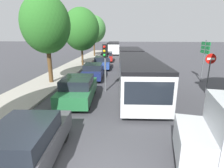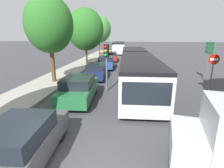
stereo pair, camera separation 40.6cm
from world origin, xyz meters
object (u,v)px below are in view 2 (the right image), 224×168
object	(u,v)px
no_entry_sign	(213,68)
traffic_light	(106,57)
city_bus_rear	(119,47)
queued_car_blue	(106,62)
queued_car_red	(112,57)
tree_left_far	(85,31)
queued_car_graphite	(20,144)
direction_sign_post	(209,53)
tree_left_distant	(99,29)
tree_left_mid	(50,26)
articulated_bus	(136,65)
queued_car_green	(79,89)
queued_car_navy	(96,71)

from	to	relation	value
no_entry_sign	traffic_light	bearing A→B (deg)	-89.45
city_bus_rear	queued_car_blue	bearing A→B (deg)	176.88
queued_car_red	tree_left_far	world-z (taller)	tree_left_far
queued_car_graphite	direction_sign_post	xyz separation A→B (m)	(9.73, 11.36, 1.81)
tree_left_distant	tree_left_far	bearing A→B (deg)	-88.50
tree_left_mid	tree_left_far	distance (m)	8.59
no_entry_sign	direction_sign_post	bearing A→B (deg)	163.68
articulated_bus	queued_car_red	bearing A→B (deg)	-165.08
queued_car_red	tree_left_distant	distance (m)	7.66
articulated_bus	direction_sign_post	xyz separation A→B (m)	(6.05, 0.05, 1.14)
traffic_light	tree_left_distant	distance (m)	21.33
city_bus_rear	queued_car_red	xyz separation A→B (m)	(-0.08, -12.67, -0.64)
articulated_bus	no_entry_sign	size ratio (longest dim) A/B	5.93
traffic_light	no_entry_sign	distance (m)	7.19
queued_car_graphite	no_entry_sign	size ratio (longest dim) A/B	1.56
traffic_light	no_entry_sign	size ratio (longest dim) A/B	1.21
tree_left_distant	traffic_light	bearing A→B (deg)	-77.53
queued_car_red	tree_left_mid	distance (m)	14.29
queued_car_green	tree_left_mid	xyz separation A→B (m)	(-3.38, 3.79, 3.91)
queued_car_navy	traffic_light	size ratio (longest dim) A/B	1.23
city_bus_rear	queued_car_blue	world-z (taller)	city_bus_rear
no_entry_sign	articulated_bus	bearing A→B (deg)	-124.38
queued_car_graphite	city_bus_rear	bearing A→B (deg)	-3.85
queued_car_green	tree_left_distant	distance (m)	23.32
queued_car_graphite	direction_sign_post	size ratio (longest dim) A/B	1.22
city_bus_rear	queued_car_graphite	bearing A→B (deg)	176.67
queued_car_navy	queued_car_graphite	bearing A→B (deg)	176.52
queued_car_green	tree_left_far	world-z (taller)	tree_left_far
queued_car_graphite	queued_car_green	xyz separation A→B (m)	(0.08, 5.75, 0.03)
queued_car_navy	traffic_light	bearing A→B (deg)	-160.60
queued_car_graphite	no_entry_sign	world-z (taller)	no_entry_sign
queued_car_graphite	articulated_bus	bearing A→B (deg)	-21.73
queued_car_graphite	direction_sign_post	bearing A→B (deg)	-44.29
city_bus_rear	queued_car_navy	world-z (taller)	city_bus_rear
traffic_light	direction_sign_post	distance (m)	8.92
tree_left_far	city_bus_rear	bearing A→B (deg)	80.76
queued_car_green	queued_car_blue	bearing A→B (deg)	-3.85
tree_left_mid	city_bus_rear	bearing A→B (deg)	82.62
queued_car_red	no_entry_sign	world-z (taller)	no_entry_sign
articulated_bus	queued_car_graphite	distance (m)	11.91
queued_car_graphite	tree_left_distant	distance (m)	28.96
queued_car_blue	traffic_light	world-z (taller)	traffic_light
city_bus_rear	tree_left_far	world-z (taller)	tree_left_far
direction_sign_post	queued_car_blue	bearing A→B (deg)	-34.27
articulated_bus	queued_car_blue	bearing A→B (deg)	-149.06
queued_car_green	queued_car_navy	xyz separation A→B (m)	(-0.13, 5.78, -0.06)
tree_left_far	queued_car_green	bearing A→B (deg)	-77.04
no_entry_sign	tree_left_distant	bearing A→B (deg)	-150.36
queued_car_blue	traffic_light	bearing A→B (deg)	-174.52
articulated_bus	queued_car_graphite	xyz separation A→B (m)	(-3.67, -11.31, -0.67)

